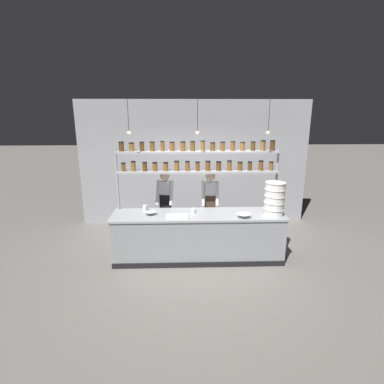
{
  "coord_description": "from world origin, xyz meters",
  "views": [
    {
      "loc": [
        -0.3,
        -5.34,
        2.81
      ],
      "look_at": [
        -0.11,
        0.2,
        1.29
      ],
      "focal_mm": 28.0,
      "sensor_mm": 36.0,
      "label": 1
    }
  ],
  "objects": [
    {
      "name": "chef_left",
      "position": [
        -0.66,
        0.75,
        0.92
      ],
      "size": [
        0.39,
        0.31,
        1.6
      ],
      "rotation": [
        0.0,
        0.0,
        -0.16
      ],
      "color": "black",
      "rests_on": "ground_plane"
    },
    {
      "name": "serving_cup_front",
      "position": [
        -1.03,
        0.23,
        0.97
      ],
      "size": [
        0.08,
        0.08,
        0.1
      ],
      "color": "silver",
      "rests_on": "prep_counter"
    },
    {
      "name": "prep_counter",
      "position": [
        0.0,
        -0.0,
        0.46
      ],
      "size": [
        3.26,
        0.76,
        0.92
      ],
      "color": "gray",
      "rests_on": "ground_plane"
    },
    {
      "name": "cutting_board",
      "position": [
        -0.4,
        -0.17,
        0.93
      ],
      "size": [
        0.4,
        0.26,
        0.02
      ],
      "color": "silver",
      "rests_on": "prep_counter"
    },
    {
      "name": "prep_bowl_near_left",
      "position": [
        -0.9,
        -0.02,
        0.95
      ],
      "size": [
        0.21,
        0.21,
        0.06
      ],
      "color": "#B2B7BC",
      "rests_on": "prep_counter"
    },
    {
      "name": "spice_shelf_unit",
      "position": [
        0.0,
        0.33,
        1.85
      ],
      "size": [
        3.15,
        0.28,
        2.26
      ],
      "color": "#999BA0",
      "rests_on": "ground_plane"
    },
    {
      "name": "chef_center",
      "position": [
        0.28,
        0.68,
        0.91
      ],
      "size": [
        0.36,
        0.28,
        1.59
      ],
      "rotation": [
        0.0,
        0.0,
        -0.02
      ],
      "color": "black",
      "rests_on": "ground_plane"
    },
    {
      "name": "back_wall",
      "position": [
        0.0,
        2.07,
        1.53
      ],
      "size": [
        5.66,
        0.12,
        3.07
      ],
      "primitive_type": "cube",
      "color": "#939399",
      "rests_on": "ground_plane"
    },
    {
      "name": "ground_plane",
      "position": [
        0.0,
        0.0,
        0.0
      ],
      "size": [
        40.0,
        40.0,
        0.0
      ],
      "primitive_type": "plane",
      "color": "slate"
    },
    {
      "name": "pendant_light_row",
      "position": [
        -0.0,
        0.0,
        2.45
      ],
      "size": [
        2.52,
        0.07,
        0.63
      ],
      "color": "black"
    },
    {
      "name": "serving_cup_by_board",
      "position": [
        -0.09,
        0.06,
        0.96
      ],
      "size": [
        0.08,
        0.08,
        0.09
      ],
      "color": "silver",
      "rests_on": "prep_counter"
    },
    {
      "name": "prep_bowl_center_front",
      "position": [
        0.81,
        -0.23,
        0.95
      ],
      "size": [
        0.26,
        0.26,
        0.07
      ],
      "color": "silver",
      "rests_on": "prep_counter"
    },
    {
      "name": "container_stack",
      "position": [
        1.4,
        -0.1,
        1.23
      ],
      "size": [
        0.38,
        0.38,
        0.63
      ],
      "color": "white",
      "rests_on": "prep_counter"
    }
  ]
}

